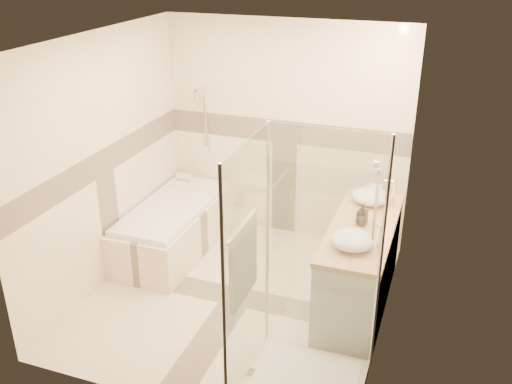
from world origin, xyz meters
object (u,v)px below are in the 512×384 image
(bathtub, at_px, (174,225))
(amenity_bottle_a, at_px, (362,214))
(shower_enclosure, at_px, (292,332))
(vanity, at_px, (360,265))
(vessel_sink_near, at_px, (371,196))
(amenity_bottle_b, at_px, (361,218))
(vessel_sink_far, at_px, (352,240))

(bathtub, xyz_separation_m, amenity_bottle_a, (2.13, -0.31, 0.64))
(shower_enclosure, height_order, amenity_bottle_a, shower_enclosure)
(vanity, height_order, shower_enclosure, shower_enclosure)
(vanity, distance_m, vessel_sink_near, 0.71)
(bathtub, xyz_separation_m, vessel_sink_near, (2.13, 0.15, 0.62))
(vessel_sink_near, height_order, amenity_bottle_b, vessel_sink_near)
(vanity, relative_size, amenity_bottle_a, 8.70)
(amenity_bottle_a, relative_size, amenity_bottle_b, 1.37)
(vanity, bearing_deg, vessel_sink_far, -92.60)
(vessel_sink_far, distance_m, amenity_bottle_a, 0.48)
(bathtub, relative_size, amenity_bottle_b, 12.47)
(vanity, bearing_deg, amenity_bottle_b, -168.25)
(vessel_sink_far, bearing_deg, shower_enclosure, -108.16)
(vanity, distance_m, shower_enclosure, 1.31)
(bathtub, height_order, vanity, vanity)
(shower_enclosure, bearing_deg, bathtub, 138.90)
(amenity_bottle_a, bearing_deg, amenity_bottle_b, -90.00)
(amenity_bottle_b, bearing_deg, vessel_sink_near, 90.00)
(vanity, height_order, amenity_bottle_a, amenity_bottle_a)
(amenity_bottle_a, distance_m, amenity_bottle_b, 0.05)
(vanity, xyz_separation_m, amenity_bottle_b, (-0.02, -0.00, 0.49))
(vessel_sink_far, bearing_deg, vanity, 87.40)
(amenity_bottle_a, bearing_deg, vanity, -62.93)
(vessel_sink_near, distance_m, vessel_sink_far, 0.94)
(bathtub, relative_size, shower_enclosure, 0.83)
(bathtub, distance_m, amenity_bottle_a, 2.24)
(vessel_sink_near, height_order, amenity_bottle_a, amenity_bottle_a)
(bathtub, xyz_separation_m, vanity, (2.15, -0.35, 0.12))
(shower_enclosure, relative_size, vessel_sink_near, 5.56)
(vanity, bearing_deg, bathtub, 170.75)
(bathtub, bearing_deg, vessel_sink_far, -20.33)
(vessel_sink_near, bearing_deg, bathtub, -175.89)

